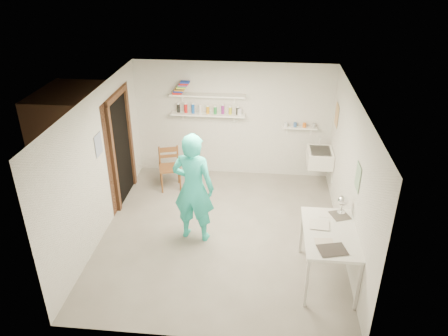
# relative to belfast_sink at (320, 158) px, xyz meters

# --- Properties ---
(floor) EXTENTS (4.00, 4.50, 0.02)m
(floor) POSITION_rel_belfast_sink_xyz_m (-1.75, -1.70, -0.71)
(floor) COLOR slate
(floor) RESTS_ON ground
(ceiling) EXTENTS (4.00, 4.50, 0.02)m
(ceiling) POSITION_rel_belfast_sink_xyz_m (-1.75, -1.70, 1.71)
(ceiling) COLOR silver
(ceiling) RESTS_ON wall_back
(wall_back) EXTENTS (4.00, 0.02, 2.40)m
(wall_back) POSITION_rel_belfast_sink_xyz_m (-1.75, 0.56, 0.50)
(wall_back) COLOR silver
(wall_back) RESTS_ON ground
(wall_front) EXTENTS (4.00, 0.02, 2.40)m
(wall_front) POSITION_rel_belfast_sink_xyz_m (-1.75, -3.96, 0.50)
(wall_front) COLOR silver
(wall_front) RESTS_ON ground
(wall_left) EXTENTS (0.02, 4.50, 2.40)m
(wall_left) POSITION_rel_belfast_sink_xyz_m (-3.76, -1.70, 0.50)
(wall_left) COLOR silver
(wall_left) RESTS_ON ground
(wall_right) EXTENTS (0.02, 4.50, 2.40)m
(wall_right) POSITION_rel_belfast_sink_xyz_m (0.26, -1.70, 0.50)
(wall_right) COLOR silver
(wall_right) RESTS_ON ground
(doorway_recess) EXTENTS (0.02, 0.90, 2.00)m
(doorway_recess) POSITION_rel_belfast_sink_xyz_m (-3.74, -0.65, 0.30)
(doorway_recess) COLOR black
(doorway_recess) RESTS_ON wall_left
(corridor_box) EXTENTS (1.40, 1.50, 2.10)m
(corridor_box) POSITION_rel_belfast_sink_xyz_m (-4.45, -0.65, 0.35)
(corridor_box) COLOR brown
(corridor_box) RESTS_ON ground
(door_lintel) EXTENTS (0.06, 1.05, 0.10)m
(door_lintel) POSITION_rel_belfast_sink_xyz_m (-3.72, -0.65, 1.35)
(door_lintel) COLOR brown
(door_lintel) RESTS_ON wall_left
(door_jamb_near) EXTENTS (0.06, 0.10, 2.00)m
(door_jamb_near) POSITION_rel_belfast_sink_xyz_m (-3.72, -1.15, 0.30)
(door_jamb_near) COLOR brown
(door_jamb_near) RESTS_ON ground
(door_jamb_far) EXTENTS (0.06, 0.10, 2.00)m
(door_jamb_far) POSITION_rel_belfast_sink_xyz_m (-3.72, -0.15, 0.30)
(door_jamb_far) COLOR brown
(door_jamb_far) RESTS_ON ground
(shelf_lower) EXTENTS (1.50, 0.22, 0.03)m
(shelf_lower) POSITION_rel_belfast_sink_xyz_m (-2.25, 0.43, 0.65)
(shelf_lower) COLOR white
(shelf_lower) RESTS_ON wall_back
(shelf_upper) EXTENTS (1.50, 0.22, 0.03)m
(shelf_upper) POSITION_rel_belfast_sink_xyz_m (-2.25, 0.43, 1.05)
(shelf_upper) COLOR white
(shelf_upper) RESTS_ON wall_back
(ledge_shelf) EXTENTS (0.70, 0.14, 0.03)m
(ledge_shelf) POSITION_rel_belfast_sink_xyz_m (-0.40, 0.47, 0.42)
(ledge_shelf) COLOR white
(ledge_shelf) RESTS_ON wall_back
(poster_left) EXTENTS (0.01, 0.28, 0.36)m
(poster_left) POSITION_rel_belfast_sink_xyz_m (-3.74, -1.65, 0.85)
(poster_left) COLOR #334C7F
(poster_left) RESTS_ON wall_left
(poster_right_a) EXTENTS (0.01, 0.34, 0.42)m
(poster_right_a) POSITION_rel_belfast_sink_xyz_m (0.24, 0.10, 0.85)
(poster_right_a) COLOR #995933
(poster_right_a) RESTS_ON wall_right
(poster_right_b) EXTENTS (0.01, 0.30, 0.38)m
(poster_right_b) POSITION_rel_belfast_sink_xyz_m (0.24, -2.25, 0.80)
(poster_right_b) COLOR #3F724C
(poster_right_b) RESTS_ON wall_right
(belfast_sink) EXTENTS (0.48, 0.60, 0.30)m
(belfast_sink) POSITION_rel_belfast_sink_xyz_m (0.00, 0.00, 0.00)
(belfast_sink) COLOR white
(belfast_sink) RESTS_ON wall_right
(man) EXTENTS (0.76, 0.56, 1.89)m
(man) POSITION_rel_belfast_sink_xyz_m (-2.19, -1.83, 0.24)
(man) COLOR #28CAB9
(man) RESTS_ON ground
(wall_clock) EXTENTS (0.34, 0.09, 0.34)m
(wall_clock) POSITION_rel_belfast_sink_xyz_m (-2.23, -1.62, 0.56)
(wall_clock) COLOR beige
(wall_clock) RESTS_ON man
(wooden_chair) EXTENTS (0.52, 0.50, 0.90)m
(wooden_chair) POSITION_rel_belfast_sink_xyz_m (-2.94, -0.25, -0.25)
(wooden_chair) COLOR brown
(wooden_chair) RESTS_ON ground
(work_table) EXTENTS (0.75, 1.25, 0.84)m
(work_table) POSITION_rel_belfast_sink_xyz_m (-0.11, -2.67, -0.28)
(work_table) COLOR white
(work_table) RESTS_ON ground
(desk_lamp) EXTENTS (0.16, 0.16, 0.16)m
(desk_lamp) POSITION_rel_belfast_sink_xyz_m (0.10, -2.17, 0.36)
(desk_lamp) COLOR white
(desk_lamp) RESTS_ON work_table
(spray_cans) EXTENTS (1.31, 0.06, 0.17)m
(spray_cans) POSITION_rel_belfast_sink_xyz_m (-2.25, 0.43, 0.75)
(spray_cans) COLOR black
(spray_cans) RESTS_ON shelf_lower
(book_stack) EXTENTS (0.34, 0.14, 0.25)m
(book_stack) POSITION_rel_belfast_sink_xyz_m (-2.77, 0.43, 1.19)
(book_stack) COLOR red
(book_stack) RESTS_ON shelf_upper
(ledge_pots) EXTENTS (0.48, 0.07, 0.09)m
(ledge_pots) POSITION_rel_belfast_sink_xyz_m (-0.40, 0.47, 0.48)
(ledge_pots) COLOR silver
(ledge_pots) RESTS_ON ledge_shelf
(papers) EXTENTS (0.30, 0.22, 0.02)m
(papers) POSITION_rel_belfast_sink_xyz_m (-0.11, -2.67, 0.15)
(papers) COLOR silver
(papers) RESTS_ON work_table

